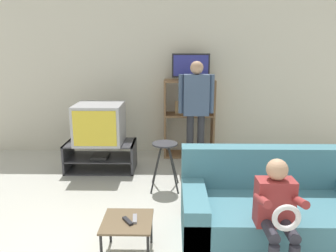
{
  "coord_description": "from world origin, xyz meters",
  "views": [
    {
      "loc": [
        0.07,
        -1.57,
        1.83
      ],
      "look_at": [
        0.01,
        2.2,
        0.9
      ],
      "focal_mm": 35.0,
      "sensor_mm": 36.0,
      "label": 1
    }
  ],
  "objects_px": {
    "tv_stand": "(101,156)",
    "snack_table": "(127,224)",
    "remote_control_black": "(128,221)",
    "person_seated_child": "(277,211)",
    "television_main": "(100,123)",
    "remote_control_white": "(135,219)",
    "media_shelf": "(189,118)",
    "television_flat": "(191,68)",
    "couch": "(274,212)",
    "person_standing_adult": "(196,104)",
    "folding_stool": "(165,152)"
  },
  "relations": [
    {
      "from": "snack_table",
      "to": "television_flat",
      "type": "bearing_deg",
      "value": 76.17
    },
    {
      "from": "folding_stool",
      "to": "person_standing_adult",
      "type": "relative_size",
      "value": 0.39
    },
    {
      "from": "person_seated_child",
      "to": "media_shelf",
      "type": "bearing_deg",
      "value": 100.42
    },
    {
      "from": "couch",
      "to": "person_standing_adult",
      "type": "distance_m",
      "value": 2.2
    },
    {
      "from": "tv_stand",
      "to": "television_main",
      "type": "relative_size",
      "value": 1.51
    },
    {
      "from": "television_flat",
      "to": "remote_control_black",
      "type": "relative_size",
      "value": 4.2
    },
    {
      "from": "snack_table",
      "to": "remote_control_white",
      "type": "relative_size",
      "value": 3.03
    },
    {
      "from": "tv_stand",
      "to": "couch",
      "type": "xyz_separation_m",
      "value": [
        2.05,
        -1.78,
        0.07
      ]
    },
    {
      "from": "tv_stand",
      "to": "remote_control_black",
      "type": "xyz_separation_m",
      "value": [
        0.69,
        -2.11,
        0.14
      ]
    },
    {
      "from": "snack_table",
      "to": "couch",
      "type": "height_order",
      "value": "couch"
    },
    {
      "from": "tv_stand",
      "to": "television_flat",
      "type": "bearing_deg",
      "value": 26.19
    },
    {
      "from": "tv_stand",
      "to": "person_seated_child",
      "type": "xyz_separation_m",
      "value": [
        1.9,
        -2.32,
        0.36
      ]
    },
    {
      "from": "remote_control_white",
      "to": "couch",
      "type": "distance_m",
      "value": 1.34
    },
    {
      "from": "television_flat",
      "to": "media_shelf",
      "type": "bearing_deg",
      "value": 128.86
    },
    {
      "from": "person_standing_adult",
      "to": "television_flat",
      "type": "bearing_deg",
      "value": 97.71
    },
    {
      "from": "tv_stand",
      "to": "remote_control_black",
      "type": "height_order",
      "value": "tv_stand"
    },
    {
      "from": "remote_control_black",
      "to": "couch",
      "type": "bearing_deg",
      "value": -21.03
    },
    {
      "from": "media_shelf",
      "to": "television_main",
      "type": "bearing_deg",
      "value": -152.82
    },
    {
      "from": "media_shelf",
      "to": "person_seated_child",
      "type": "relative_size",
      "value": 1.33
    },
    {
      "from": "snack_table",
      "to": "person_standing_adult",
      "type": "relative_size",
      "value": 0.27
    },
    {
      "from": "television_main",
      "to": "media_shelf",
      "type": "distance_m",
      "value": 1.51
    },
    {
      "from": "television_main",
      "to": "remote_control_white",
      "type": "height_order",
      "value": "television_main"
    },
    {
      "from": "remote_control_black",
      "to": "person_seated_child",
      "type": "bearing_deg",
      "value": -44.21
    },
    {
      "from": "tv_stand",
      "to": "folding_stool",
      "type": "xyz_separation_m",
      "value": [
        0.98,
        -0.65,
        0.28
      ]
    },
    {
      "from": "snack_table",
      "to": "person_seated_child",
      "type": "xyz_separation_m",
      "value": [
        1.21,
        -0.24,
        0.27
      ]
    },
    {
      "from": "television_main",
      "to": "remote_control_white",
      "type": "relative_size",
      "value": 4.72
    },
    {
      "from": "television_flat",
      "to": "person_seated_child",
      "type": "bearing_deg",
      "value": -79.82
    },
    {
      "from": "folding_stool",
      "to": "couch",
      "type": "distance_m",
      "value": 1.58
    },
    {
      "from": "person_seated_child",
      "to": "television_main",
      "type": "bearing_deg",
      "value": 129.29
    },
    {
      "from": "tv_stand",
      "to": "snack_table",
      "type": "relative_size",
      "value": 2.34
    },
    {
      "from": "remote_control_white",
      "to": "person_seated_child",
      "type": "height_order",
      "value": "person_seated_child"
    },
    {
      "from": "tv_stand",
      "to": "media_shelf",
      "type": "distance_m",
      "value": 1.58
    },
    {
      "from": "person_standing_adult",
      "to": "folding_stool",
      "type": "bearing_deg",
      "value": -117.85
    },
    {
      "from": "folding_stool",
      "to": "remote_control_black",
      "type": "distance_m",
      "value": 1.49
    },
    {
      "from": "tv_stand",
      "to": "remote_control_white",
      "type": "height_order",
      "value": "tv_stand"
    },
    {
      "from": "snack_table",
      "to": "remote_control_white",
      "type": "distance_m",
      "value": 0.08
    },
    {
      "from": "remote_control_black",
      "to": "person_standing_adult",
      "type": "height_order",
      "value": "person_standing_adult"
    },
    {
      "from": "media_shelf",
      "to": "snack_table",
      "type": "height_order",
      "value": "media_shelf"
    },
    {
      "from": "television_flat",
      "to": "remote_control_white",
      "type": "xyz_separation_m",
      "value": [
        -0.61,
        -2.74,
        -1.13
      ]
    },
    {
      "from": "media_shelf",
      "to": "television_flat",
      "type": "xyz_separation_m",
      "value": [
        0.02,
        -0.02,
        0.83
      ]
    },
    {
      "from": "tv_stand",
      "to": "couch",
      "type": "bearing_deg",
      "value": -40.98
    },
    {
      "from": "remote_control_white",
      "to": "person_seated_child",
      "type": "xyz_separation_m",
      "value": [
        1.15,
        -0.25,
        0.22
      ]
    },
    {
      "from": "media_shelf",
      "to": "couch",
      "type": "height_order",
      "value": "media_shelf"
    },
    {
      "from": "television_flat",
      "to": "person_seated_child",
      "type": "xyz_separation_m",
      "value": [
        0.54,
        -2.99,
        -0.91
      ]
    },
    {
      "from": "tv_stand",
      "to": "person_seated_child",
      "type": "height_order",
      "value": "person_seated_child"
    },
    {
      "from": "remote_control_black",
      "to": "remote_control_white",
      "type": "height_order",
      "value": "same"
    },
    {
      "from": "remote_control_black",
      "to": "person_seated_child",
      "type": "distance_m",
      "value": 1.24
    },
    {
      "from": "remote_control_black",
      "to": "person_standing_adult",
      "type": "distance_m",
      "value": 2.5
    },
    {
      "from": "television_main",
      "to": "snack_table",
      "type": "relative_size",
      "value": 1.56
    },
    {
      "from": "television_main",
      "to": "remote_control_black",
      "type": "relative_size",
      "value": 4.72
    }
  ]
}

